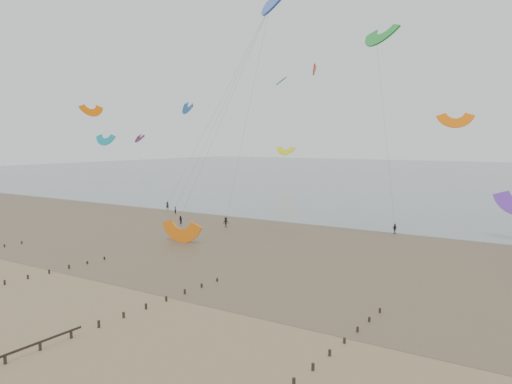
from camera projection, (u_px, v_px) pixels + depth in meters
ground at (103, 306)px, 45.79m from camera, size 500.00×500.00×0.00m
sea_and_shore at (264, 239)px, 76.71m from camera, size 500.00×665.00×0.03m
kitesurfer_lead at (175, 210)px, 102.44m from camera, size 0.69×0.62×1.59m
grounded_kite at (181, 242)px, 74.46m from camera, size 6.30×4.95×3.42m
kites_airborne at (374, 110)px, 122.27m from camera, size 260.97×119.17×42.96m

